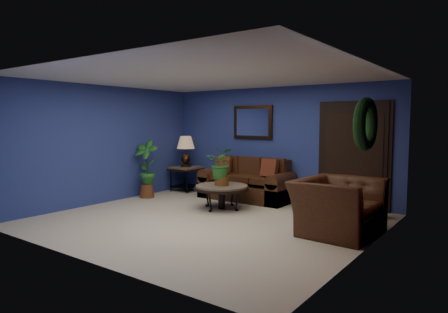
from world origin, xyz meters
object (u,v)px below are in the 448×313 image
Objects in this scene: sofa at (248,185)px; side_chair at (276,180)px; end_table at (186,172)px; table_lamp at (186,148)px; coffee_table at (222,188)px; armchair at (338,206)px.

side_chair is (0.70, 0.03, 0.19)m from sofa.
sofa is at bearing 0.89° from end_table.
end_table is 0.77× the size of side_chair.
table_lamp is 2.59m from side_chair.
table_lamp is (-1.95, 1.13, 0.68)m from coffee_table.
sofa is 1.83m from end_table.
armchair is (1.93, -1.56, -0.07)m from side_chair.
sofa is 1.98m from table_lamp.
side_chair is at bearing 64.55° from coffee_table.
sofa is 1.17m from coffee_table.
coffee_table is 2.25m from end_table.
side_chair is 0.67× the size of armchair.
coffee_table is 1.26× the size of side_chair.
coffee_table is at bearing -30.14° from end_table.
side_chair reaches higher than armchair.
sofa is 3.04m from armchair.
armchair is at bearing -18.58° from table_lamp.
end_table is (-1.82, -0.03, 0.16)m from sofa.
table_lamp is (0.00, 0.00, 0.62)m from end_table.
table_lamp is 4.74m from armchair.
sofa reaches higher than side_chair.
end_table is at bearing 149.86° from coffee_table.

